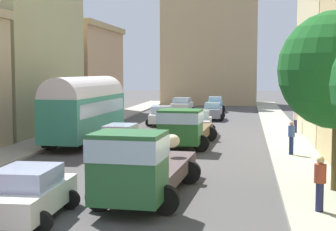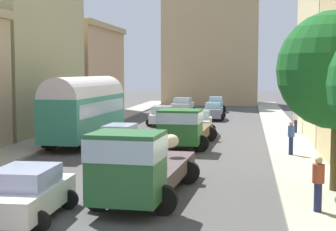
{
  "view_description": "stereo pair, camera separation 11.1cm",
  "coord_description": "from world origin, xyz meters",
  "px_view_note": "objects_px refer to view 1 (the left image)",
  "views": [
    {
      "loc": [
        4.77,
        -8.0,
        4.37
      ],
      "look_at": [
        0.0,
        23.02,
        1.6
      ],
      "focal_mm": 54.72,
      "sensor_mm": 36.0,
      "label": 1
    },
    {
      "loc": [
        4.88,
        -7.98,
        4.37
      ],
      "look_at": [
        0.0,
        23.02,
        1.6
      ],
      "focal_mm": 54.72,
      "sensor_mm": 36.0,
      "label": 2
    }
  ],
  "objects_px": {
    "car_3": "(28,193)",
    "pedestrian_0": "(320,182)",
    "car_0": "(198,123)",
    "car_6": "(182,106)",
    "cargo_truck_0": "(142,165)",
    "cargo_truck_1": "(184,127)",
    "car_1": "(213,111)",
    "car_5": "(162,115)",
    "pedestrian_1": "(291,136)",
    "car_2": "(215,104)",
    "car_4": "(121,141)",
    "pedestrian_2": "(296,120)",
    "parked_bus_1": "(85,107)"
  },
  "relations": [
    {
      "from": "car_3",
      "to": "car_4",
      "type": "relative_size",
      "value": 1.03
    },
    {
      "from": "pedestrian_0",
      "to": "car_0",
      "type": "bearing_deg",
      "value": 106.09
    },
    {
      "from": "cargo_truck_0",
      "to": "car_0",
      "type": "bearing_deg",
      "value": 89.53
    },
    {
      "from": "car_6",
      "to": "car_4",
      "type": "bearing_deg",
      "value": -89.62
    },
    {
      "from": "car_0",
      "to": "car_3",
      "type": "bearing_deg",
      "value": -98.6
    },
    {
      "from": "car_6",
      "to": "pedestrian_2",
      "type": "xyz_separation_m",
      "value": [
        9.74,
        -15.46,
        0.22
      ]
    },
    {
      "from": "cargo_truck_0",
      "to": "pedestrian_0",
      "type": "distance_m",
      "value": 5.62
    },
    {
      "from": "pedestrian_1",
      "to": "cargo_truck_0",
      "type": "bearing_deg",
      "value": -119.59
    },
    {
      "from": "car_0",
      "to": "car_3",
      "type": "height_order",
      "value": "car_0"
    },
    {
      "from": "cargo_truck_1",
      "to": "car_3",
      "type": "xyz_separation_m",
      "value": [
        -2.89,
        -14.48,
        -0.42
      ]
    },
    {
      "from": "car_2",
      "to": "pedestrian_1",
      "type": "distance_m",
      "value": 28.71
    },
    {
      "from": "cargo_truck_0",
      "to": "car_2",
      "type": "relative_size",
      "value": 1.83
    },
    {
      "from": "car_0",
      "to": "car_6",
      "type": "height_order",
      "value": "car_0"
    },
    {
      "from": "car_6",
      "to": "pedestrian_1",
      "type": "relative_size",
      "value": 2.23
    },
    {
      "from": "cargo_truck_0",
      "to": "car_6",
      "type": "bearing_deg",
      "value": 95.03
    },
    {
      "from": "car_1",
      "to": "car_6",
      "type": "height_order",
      "value": "car_6"
    },
    {
      "from": "cargo_truck_0",
      "to": "parked_bus_1",
      "type": "bearing_deg",
      "value": 115.34
    },
    {
      "from": "pedestrian_1",
      "to": "car_2",
      "type": "bearing_deg",
      "value": 101.15
    },
    {
      "from": "pedestrian_0",
      "to": "pedestrian_2",
      "type": "distance_m",
      "value": 19.9
    },
    {
      "from": "pedestrian_0",
      "to": "car_5",
      "type": "bearing_deg",
      "value": 109.85
    },
    {
      "from": "car_3",
      "to": "pedestrian_0",
      "type": "relative_size",
      "value": 2.18
    },
    {
      "from": "pedestrian_0",
      "to": "car_2",
      "type": "bearing_deg",
      "value": 98.09
    },
    {
      "from": "car_0",
      "to": "pedestrian_1",
      "type": "bearing_deg",
      "value": -56.57
    },
    {
      "from": "parked_bus_1",
      "to": "car_2",
      "type": "xyz_separation_m",
      "value": [
        6.14,
        25.29,
        -1.43
      ]
    },
    {
      "from": "car_4",
      "to": "pedestrian_1",
      "type": "distance_m",
      "value": 8.61
    },
    {
      "from": "cargo_truck_0",
      "to": "pedestrian_2",
      "type": "relative_size",
      "value": 4.12
    },
    {
      "from": "car_0",
      "to": "car_1",
      "type": "height_order",
      "value": "car_0"
    },
    {
      "from": "pedestrian_0",
      "to": "pedestrian_2",
      "type": "xyz_separation_m",
      "value": [
        1.1,
        19.87,
        0.01
      ]
    },
    {
      "from": "cargo_truck_1",
      "to": "pedestrian_0",
      "type": "xyz_separation_m",
      "value": [
        5.65,
        -12.83,
        -0.15
      ]
    },
    {
      "from": "car_2",
      "to": "cargo_truck_1",
      "type": "bearing_deg",
      "value": -90.32
    },
    {
      "from": "parked_bus_1",
      "to": "car_0",
      "type": "height_order",
      "value": "parked_bus_1"
    },
    {
      "from": "car_0",
      "to": "car_6",
      "type": "relative_size",
      "value": 0.95
    },
    {
      "from": "car_4",
      "to": "car_5",
      "type": "height_order",
      "value": "car_4"
    },
    {
      "from": "parked_bus_1",
      "to": "pedestrian_1",
      "type": "height_order",
      "value": "parked_bus_1"
    },
    {
      "from": "cargo_truck_0",
      "to": "cargo_truck_1",
      "type": "relative_size",
      "value": 1.04
    },
    {
      "from": "cargo_truck_1",
      "to": "pedestrian_0",
      "type": "bearing_deg",
      "value": -66.24
    },
    {
      "from": "car_2",
      "to": "car_5",
      "type": "height_order",
      "value": "car_2"
    },
    {
      "from": "car_1",
      "to": "car_2",
      "type": "distance_m",
      "value": 9.16
    },
    {
      "from": "pedestrian_2",
      "to": "car_2",
      "type": "bearing_deg",
      "value": 109.32
    },
    {
      "from": "pedestrian_0",
      "to": "cargo_truck_1",
      "type": "bearing_deg",
      "value": 113.76
    },
    {
      "from": "car_2",
      "to": "car_3",
      "type": "xyz_separation_m",
      "value": [
        -3.03,
        -40.36,
        -0.02
      ]
    },
    {
      "from": "car_3",
      "to": "pedestrian_2",
      "type": "relative_size",
      "value": 2.21
    },
    {
      "from": "car_2",
      "to": "pedestrian_1",
      "type": "xyz_separation_m",
      "value": [
        5.55,
        -28.17,
        0.27
      ]
    },
    {
      "from": "car_3",
      "to": "cargo_truck_1",
      "type": "bearing_deg",
      "value": 78.73
    },
    {
      "from": "cargo_truck_0",
      "to": "car_4",
      "type": "distance_m",
      "value": 9.13
    },
    {
      "from": "parked_bus_1",
      "to": "car_3",
      "type": "bearing_deg",
      "value": -78.34
    },
    {
      "from": "car_0",
      "to": "pedestrian_2",
      "type": "xyz_separation_m",
      "value": [
        6.54,
        1.02,
        0.21
      ]
    },
    {
      "from": "car_3",
      "to": "car_4",
      "type": "xyz_separation_m",
      "value": [
        0.07,
        10.92,
        0.05
      ]
    },
    {
      "from": "car_1",
      "to": "pedestrian_0",
      "type": "distance_m",
      "value": 30.01
    },
    {
      "from": "car_4",
      "to": "pedestrian_2",
      "type": "xyz_separation_m",
      "value": [
        9.57,
        10.59,
        0.22
      ]
    }
  ]
}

